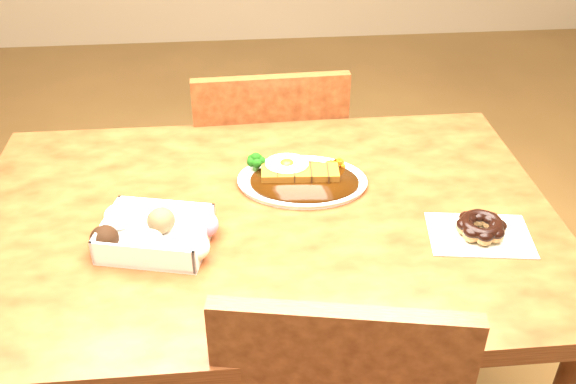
{
  "coord_description": "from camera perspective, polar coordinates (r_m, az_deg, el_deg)",
  "views": [
    {
      "loc": [
        -0.05,
        -1.06,
        1.52
      ],
      "look_at": [
        0.05,
        -0.02,
        0.81
      ],
      "focal_mm": 40.0,
      "sensor_mm": 36.0,
      "label": 1
    }
  ],
  "objects": [
    {
      "name": "donut_box",
      "position": [
        1.24,
        -11.69,
        -3.57
      ],
      "size": [
        0.24,
        0.19,
        0.06
      ],
      "rotation": [
        0.0,
        0.0,
        -0.24
      ],
      "color": "white",
      "rests_on": "table"
    },
    {
      "name": "chair_far",
      "position": [
        1.91,
        -1.76,
        0.89
      ],
      "size": [
        0.44,
        0.44,
        0.87
      ],
      "rotation": [
        0.0,
        0.0,
        3.18
      ],
      "color": "#451E0D",
      "rests_on": "ground"
    },
    {
      "name": "pon_de_ring",
      "position": [
        1.3,
        16.78,
        -3.03
      ],
      "size": [
        0.21,
        0.16,
        0.04
      ],
      "rotation": [
        0.0,
        0.0,
        -0.14
      ],
      "color": "silver",
      "rests_on": "table"
    },
    {
      "name": "table",
      "position": [
        1.37,
        -2.15,
        -5.27
      ],
      "size": [
        1.2,
        0.8,
        0.75
      ],
      "color": "#451E0D",
      "rests_on": "ground"
    },
    {
      "name": "katsu_curry_plate",
      "position": [
        1.4,
        1.07,
        1.29
      ],
      "size": [
        0.3,
        0.23,
        0.06
      ],
      "rotation": [
        0.0,
        0.0,
        -0.14
      ],
      "color": "white",
      "rests_on": "table"
    }
  ]
}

